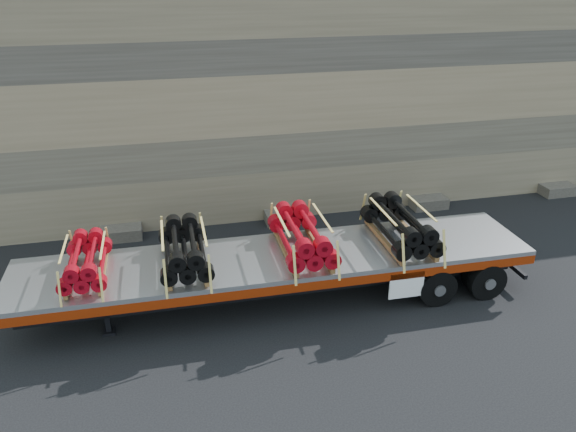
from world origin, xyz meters
The scene contains 7 objects.
ground centered at (0.00, 0.00, 0.00)m, with size 120.00×120.00×0.00m, color black.
rock_wall centered at (0.00, 6.50, 3.50)m, with size 44.00×3.00×7.00m, color #7A6B54.
trailer centered at (0.83, 0.36, 0.61)m, with size 12.26×2.36×1.23m, color #B1B4B9, non-canonical shape.
bundle_front centered at (-3.47, 0.42, 1.58)m, with size 0.99×1.97×0.70m, color #A40816, non-canonical shape.
bundle_midfront centered at (-1.32, 0.39, 1.62)m, with size 1.12×2.24×0.79m, color black, non-canonical shape.
bundle_midrear centered at (1.43, 0.36, 1.65)m, with size 1.20×2.39×0.85m, color #A40816, non-canonical shape.
bundle_rear centered at (3.92, 0.32, 1.66)m, with size 1.21×2.43×0.86m, color black, non-canonical shape.
Camera 1 is at (-1.66, -11.10, 7.59)m, focal length 35.00 mm.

